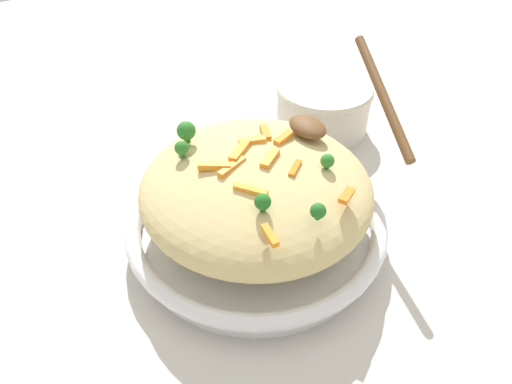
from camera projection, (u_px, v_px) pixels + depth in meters
The scene contains 21 objects.
ground_plane at pixel (256, 237), 0.62m from camera, with size 2.40×2.40×0.00m, color beige.
serving_bowl at pixel (256, 224), 0.60m from camera, with size 0.33×0.33×0.05m.
pasta_mound at pixel (256, 188), 0.56m from camera, with size 0.29×0.28×0.09m, color #D1BA7A.
carrot_piece_0 at pixel (214, 166), 0.52m from camera, with size 0.04×0.01×0.01m, color orange.
carrot_piece_1 at pixel (270, 159), 0.53m from camera, with size 0.04×0.01×0.01m, color orange.
carrot_piece_2 at pixel (252, 140), 0.56m from camera, with size 0.03×0.01×0.01m, color orange.
carrot_piece_3 at pixel (233, 168), 0.52m from camera, with size 0.04×0.01×0.01m, color orange.
carrot_piece_4 at pixel (240, 151), 0.54m from camera, with size 0.04×0.01×0.01m, color orange.
carrot_piece_5 at pixel (283, 138), 0.56m from camera, with size 0.03×0.01×0.01m, color orange.
carrot_piece_6 at pixel (251, 190), 0.49m from camera, with size 0.04×0.01×0.01m, color orange.
carrot_piece_7 at pixel (347, 195), 0.49m from camera, with size 0.02×0.01×0.01m, color orange.
carrot_piece_8 at pixel (270, 235), 0.44m from camera, with size 0.03×0.01×0.01m, color orange.
carrot_piece_9 at pixel (265, 133), 0.57m from camera, with size 0.03×0.01×0.01m, color orange.
carrot_piece_10 at pixel (295, 169), 0.52m from camera, with size 0.03×0.01×0.01m, color orange.
broccoli_floret_0 at pixel (182, 148), 0.54m from camera, with size 0.02×0.02×0.02m.
broccoli_floret_1 at pixel (327, 161), 0.52m from camera, with size 0.02×0.02×0.02m.
broccoli_floret_2 at pixel (186, 131), 0.56m from camera, with size 0.02×0.02×0.03m.
broccoli_floret_3 at pixel (320, 210), 0.46m from camera, with size 0.02×0.02×0.02m.
broccoli_floret_4 at pixel (263, 202), 0.47m from camera, with size 0.02×0.02×0.02m.
serving_spoon at pixel (339, 114), 0.57m from camera, with size 0.18×0.15×0.08m.
companion_bowl at pixel (323, 106), 0.79m from camera, with size 0.16×0.16×0.08m.
Camera 1 is at (-0.36, 0.24, 0.45)m, focal length 32.30 mm.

